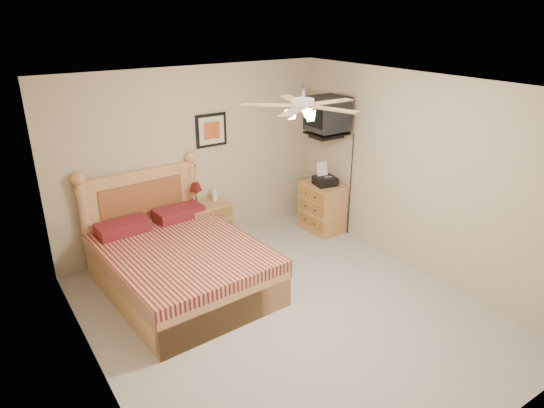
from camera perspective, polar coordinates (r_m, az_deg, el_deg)
The scene contains 17 objects.
floor at distance 5.58m, azimuth 1.82°, elevation -12.70°, with size 4.50×4.50×0.00m, color #A69F96.
ceiling at distance 4.65m, azimuth 2.20°, elevation 13.59°, with size 4.00×4.50×0.04m, color white.
wall_back at distance 6.83m, azimuth -9.13°, elevation 5.29°, with size 4.00×0.04×2.50m, color #BCAA8A.
wall_front at distance 3.62m, azimuth 23.71°, elevation -12.19°, with size 4.00×0.04×2.50m, color #BCAA8A.
wall_left at distance 4.25m, azimuth -20.67°, elevation -6.53°, with size 0.04×4.50×2.50m, color #BCAA8A.
wall_right at distance 6.29m, azimuth 16.98°, elevation 3.16°, with size 0.04×4.50×2.50m, color #BCAA8A.
bed at distance 5.78m, azimuth -10.79°, elevation -3.94°, with size 1.62×2.13×1.38m, color #C1804F, non-canonical shape.
nightstand at distance 6.95m, azimuth -7.67°, elevation -2.44°, with size 0.61×0.46×0.66m, color #A47548.
table_lamp at distance 6.72m, azimuth -8.94°, elevation 1.18°, with size 0.18×0.18×0.33m, color #591412, non-canonical shape.
lotion_bottle at distance 6.87m, azimuth -6.77°, elevation 1.31°, with size 0.09×0.09×0.23m, color silver.
framed_picture at distance 6.83m, azimuth -7.17°, elevation 8.61°, with size 0.46×0.04×0.46m, color black.
dresser at distance 7.41m, azimuth 5.90°, elevation -0.35°, with size 0.44×0.64×0.76m, color #B7813E.
fax_machine at distance 7.17m, azimuth 6.28°, elevation 3.46°, with size 0.30×0.32×0.32m, color black, non-canonical shape.
magazine_lower at distance 7.45m, azimuth 4.55°, elevation 3.01°, with size 0.18×0.24×0.02m, color #ACA489.
magazine_upper at distance 7.46m, azimuth 4.39°, elevation 3.22°, with size 0.18×0.25×0.02m, color tan.
wall_tv at distance 6.88m, azimuth 7.49°, elevation 10.31°, with size 0.56×0.46×0.58m, color black, non-canonical shape.
ceiling_fan at distance 4.51m, azimuth 3.69°, elevation 11.51°, with size 1.14×1.14×0.28m, color silver, non-canonical shape.
Camera 1 is at (-2.70, -3.72, 3.17)m, focal length 32.00 mm.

